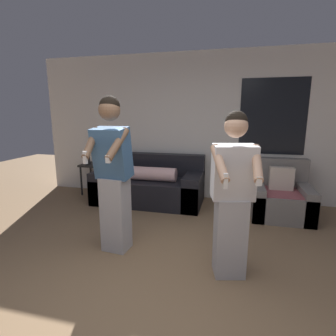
# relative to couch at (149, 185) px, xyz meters

# --- Properties ---
(ground_plane) EXTENTS (14.00, 14.00, 0.00)m
(ground_plane) POSITION_rel_couch_xyz_m (0.88, -2.63, -0.31)
(ground_plane) COLOR #846647
(wall_back) EXTENTS (6.44, 0.07, 2.70)m
(wall_back) POSITION_rel_couch_xyz_m (0.90, 0.51, 1.04)
(wall_back) COLOR silver
(wall_back) RESTS_ON ground_plane
(couch) EXTENTS (1.94, 0.95, 0.85)m
(couch) POSITION_rel_couch_xyz_m (0.00, 0.00, 0.00)
(couch) COLOR black
(couch) RESTS_ON ground_plane
(armchair) EXTENTS (0.89, 0.88, 0.88)m
(armchair) POSITION_rel_couch_xyz_m (2.23, -0.12, -0.01)
(armchair) COLOR slate
(armchair) RESTS_ON ground_plane
(side_table) EXTENTS (0.45, 0.45, 0.76)m
(side_table) POSITION_rel_couch_xyz_m (-1.25, 0.23, 0.20)
(side_table) COLOR black
(side_table) RESTS_ON ground_plane
(person_left) EXTENTS (0.46, 0.51, 1.80)m
(person_left) POSITION_rel_couch_xyz_m (0.15, -1.77, 0.63)
(person_left) COLOR #B2B2B7
(person_left) RESTS_ON ground_plane
(person_right) EXTENTS (0.48, 0.53, 1.64)m
(person_right) POSITION_rel_couch_xyz_m (1.47, -1.96, 0.52)
(person_right) COLOR #B2B2B7
(person_right) RESTS_ON ground_plane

